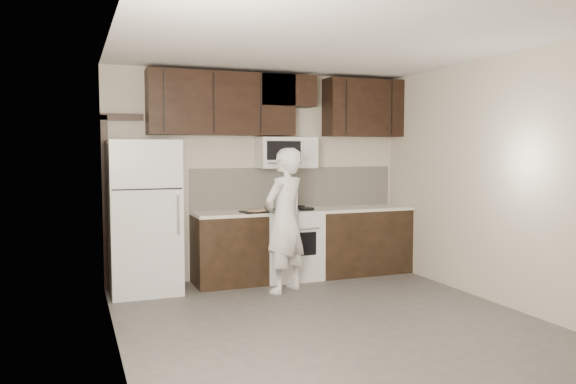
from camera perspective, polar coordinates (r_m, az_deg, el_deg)
floor at (r=5.62m, az=4.57°, el=-13.16°), size 4.50×4.50×0.00m
back_wall at (r=7.46m, az=-2.89°, el=1.71°), size 4.00×0.00×4.00m
ceiling at (r=5.46m, az=4.74°, el=14.99°), size 4.50×4.50×0.00m
counter_run at (r=7.48m, az=2.29°, el=-5.17°), size 2.95×0.64×0.91m
stove at (r=7.37m, az=0.12°, el=-5.28°), size 0.76×0.66×0.94m
backsplash at (r=7.63m, az=0.71°, el=0.50°), size 2.90×0.02×0.54m
upper_cabinets at (r=7.38m, az=-0.94°, el=8.93°), size 3.48×0.35×0.78m
microwave at (r=7.37m, az=-0.21°, el=4.02°), size 0.76×0.42×0.40m
refrigerator at (r=6.81m, az=-14.40°, el=-2.46°), size 0.80×0.76×1.80m
door_trim at (r=7.07m, az=-17.74°, el=0.54°), size 0.50×0.08×2.12m
saucepan at (r=7.10m, az=-0.78°, el=-1.41°), size 0.30×0.18×0.17m
baking_tray at (r=6.98m, az=-3.23°, el=-2.01°), size 0.39×0.31×0.02m
pizza at (r=6.98m, az=-3.23°, el=-1.86°), size 0.27×0.27×0.02m
person at (r=6.64m, az=-0.33°, el=-2.88°), size 0.74×0.67×1.71m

